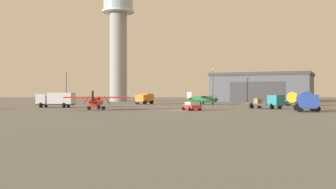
{
  "coord_description": "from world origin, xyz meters",
  "views": [
    {
      "loc": [
        -3.09,
        -62.34,
        2.77
      ],
      "look_at": [
        -0.37,
        29.28,
        2.44
      ],
      "focal_mm": 40.86,
      "sensor_mm": 36.0,
      "label": 1
    }
  ],
  "objects_px": {
    "truck_fuel_tanker_yellow": "(293,98)",
    "light_post_east": "(213,82)",
    "control_tower": "(118,39)",
    "airplane_red": "(96,101)",
    "car_red": "(192,106)",
    "truck_fuel_tanker_blue": "(306,100)",
    "light_post_west": "(66,84)",
    "truck_flatbed_teal": "(270,102)",
    "truck_box_orange": "(145,98)",
    "airplane_green": "(203,99)",
    "truck_box_silver": "(56,99)"
  },
  "relations": [
    {
      "from": "truck_box_orange",
      "to": "truck_fuel_tanker_yellow",
      "type": "xyz_separation_m",
      "value": [
        32.58,
        -13.82,
        0.17
      ]
    },
    {
      "from": "control_tower",
      "to": "truck_fuel_tanker_yellow",
      "type": "xyz_separation_m",
      "value": [
        42.58,
        -47.21,
        -19.22
      ]
    },
    {
      "from": "control_tower",
      "to": "airplane_green",
      "type": "height_order",
      "value": "control_tower"
    },
    {
      "from": "airplane_green",
      "to": "light_post_west",
      "type": "bearing_deg",
      "value": -175.54
    },
    {
      "from": "truck_box_silver",
      "to": "car_red",
      "type": "xyz_separation_m",
      "value": [
        24.87,
        -12.4,
        -0.89
      ]
    },
    {
      "from": "control_tower",
      "to": "light_post_east",
      "type": "relative_size",
      "value": 3.76
    },
    {
      "from": "airplane_green",
      "to": "light_post_east",
      "type": "distance_m",
      "value": 25.6
    },
    {
      "from": "car_red",
      "to": "light_post_east",
      "type": "height_order",
      "value": "light_post_east"
    },
    {
      "from": "truck_box_orange",
      "to": "light_post_west",
      "type": "height_order",
      "value": "light_post_west"
    },
    {
      "from": "airplane_red",
      "to": "light_post_east",
      "type": "relative_size",
      "value": 1.03
    },
    {
      "from": "truck_fuel_tanker_blue",
      "to": "light_post_east",
      "type": "xyz_separation_m",
      "value": [
        -5.56,
        58.87,
        4.37
      ]
    },
    {
      "from": "airplane_red",
      "to": "car_red",
      "type": "height_order",
      "value": "airplane_red"
    },
    {
      "from": "truck_flatbed_teal",
      "to": "truck_fuel_tanker_yellow",
      "type": "height_order",
      "value": "truck_fuel_tanker_yellow"
    },
    {
      "from": "airplane_red",
      "to": "light_post_west",
      "type": "distance_m",
      "value": 43.48
    },
    {
      "from": "control_tower",
      "to": "airplane_red",
      "type": "xyz_separation_m",
      "value": [
        3.01,
        -66.01,
        -19.42
      ]
    },
    {
      "from": "airplane_red",
      "to": "car_red",
      "type": "bearing_deg",
      "value": -96.46
    },
    {
      "from": "airplane_red",
      "to": "light_post_west",
      "type": "bearing_deg",
      "value": 19.7
    },
    {
      "from": "car_red",
      "to": "light_post_east",
      "type": "distance_m",
      "value": 56.5
    },
    {
      "from": "truck_box_orange",
      "to": "light_post_west",
      "type": "relative_size",
      "value": 0.71
    },
    {
      "from": "airplane_red",
      "to": "airplane_green",
      "type": "height_order",
      "value": "airplane_red"
    },
    {
      "from": "airplane_green",
      "to": "truck_fuel_tanker_blue",
      "type": "bearing_deg",
      "value": -48.14
    },
    {
      "from": "airplane_red",
      "to": "airplane_green",
      "type": "bearing_deg",
      "value": -35.93
    },
    {
      "from": "truck_box_orange",
      "to": "car_red",
      "type": "xyz_separation_m",
      "value": [
        8.57,
        -34.42,
        -0.76
      ]
    },
    {
      "from": "truck_fuel_tanker_blue",
      "to": "car_red",
      "type": "bearing_deg",
      "value": -88.01
    },
    {
      "from": "truck_flatbed_teal",
      "to": "control_tower",
      "type": "bearing_deg",
      "value": 169.62
    },
    {
      "from": "airplane_green",
      "to": "truck_flatbed_teal",
      "type": "height_order",
      "value": "airplane_green"
    },
    {
      "from": "truck_box_orange",
      "to": "truck_flatbed_teal",
      "type": "relative_size",
      "value": 0.95
    },
    {
      "from": "airplane_red",
      "to": "car_red",
      "type": "relative_size",
      "value": 2.29
    },
    {
      "from": "truck_flatbed_teal",
      "to": "truck_fuel_tanker_blue",
      "type": "bearing_deg",
      "value": -21.36
    },
    {
      "from": "truck_box_silver",
      "to": "light_post_west",
      "type": "relative_size",
      "value": 0.82
    },
    {
      "from": "truck_box_silver",
      "to": "truck_flatbed_teal",
      "type": "bearing_deg",
      "value": -179.91
    },
    {
      "from": "truck_box_orange",
      "to": "light_post_east",
      "type": "bearing_deg",
      "value": 160.06
    },
    {
      "from": "truck_fuel_tanker_blue",
      "to": "control_tower",
      "type": "bearing_deg",
      "value": -138.95
    },
    {
      "from": "truck_box_orange",
      "to": "light_post_west",
      "type": "distance_m",
      "value": 23.32
    },
    {
      "from": "truck_box_silver",
      "to": "light_post_east",
      "type": "bearing_deg",
      "value": -120.41
    },
    {
      "from": "car_red",
      "to": "control_tower",
      "type": "bearing_deg",
      "value": -2.35
    },
    {
      "from": "truck_box_orange",
      "to": "control_tower",
      "type": "bearing_deg",
      "value": -138.93
    },
    {
      "from": "truck_box_silver",
      "to": "light_post_west",
      "type": "height_order",
      "value": "light_post_west"
    },
    {
      "from": "truck_flatbed_teal",
      "to": "truck_fuel_tanker_yellow",
      "type": "relative_size",
      "value": 0.95
    },
    {
      "from": "airplane_red",
      "to": "airplane_green",
      "type": "relative_size",
      "value": 1.06
    },
    {
      "from": "airplane_green",
      "to": "light_post_east",
      "type": "xyz_separation_m",
      "value": [
        6.13,
        24.42,
        4.63
      ]
    },
    {
      "from": "airplane_red",
      "to": "truck_box_orange",
      "type": "xyz_separation_m",
      "value": [
        7.0,
        32.62,
        0.03
      ]
    },
    {
      "from": "truck_box_orange",
      "to": "truck_fuel_tanker_yellow",
      "type": "height_order",
      "value": "truck_fuel_tanker_yellow"
    },
    {
      "from": "control_tower",
      "to": "truck_fuel_tanker_blue",
      "type": "xyz_separation_m",
      "value": [
        35.71,
        -71.64,
        -19.22
      ]
    },
    {
      "from": "truck_fuel_tanker_yellow",
      "to": "light_post_east",
      "type": "xyz_separation_m",
      "value": [
        -12.43,
        34.44,
        4.38
      ]
    },
    {
      "from": "truck_box_silver",
      "to": "airplane_green",
      "type": "bearing_deg",
      "value": -138.87
    },
    {
      "from": "airplane_red",
      "to": "truck_fuel_tanker_yellow",
      "type": "relative_size",
      "value": 1.48
    },
    {
      "from": "truck_flatbed_teal",
      "to": "truck_fuel_tanker_blue",
      "type": "height_order",
      "value": "truck_fuel_tanker_blue"
    },
    {
      "from": "truck_flatbed_teal",
      "to": "light_post_east",
      "type": "distance_m",
      "value": 49.88
    },
    {
      "from": "airplane_red",
      "to": "truck_fuel_tanker_yellow",
      "type": "height_order",
      "value": "airplane_red"
    }
  ]
}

